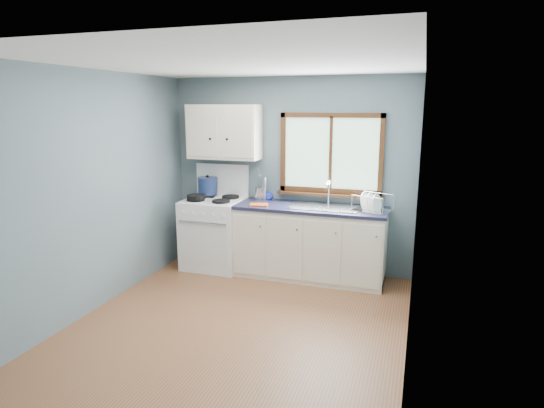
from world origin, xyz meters
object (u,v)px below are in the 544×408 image
(sink, at_px, (325,212))
(utensil_crock, at_px, (259,193))
(thermos, at_px, (264,189))
(dish_rack, at_px, (372,206))
(base_cabinets, at_px, (310,246))
(skillet, at_px, (196,197))
(stockpot, at_px, (208,185))
(gas_range, at_px, (215,231))

(sink, relative_size, utensil_crock, 2.10)
(thermos, distance_m, dish_rack, 1.43)
(utensil_crock, bearing_deg, dish_rack, -8.98)
(base_cabinets, relative_size, utensil_crock, 4.62)
(base_cabinets, distance_m, thermos, 0.96)
(skillet, distance_m, stockpot, 0.34)
(base_cabinets, xyz_separation_m, utensil_crock, (-0.75, 0.21, 0.59))
(sink, relative_size, thermos, 2.81)
(sink, xyz_separation_m, stockpot, (-1.65, 0.14, 0.22))
(base_cabinets, bearing_deg, sink, -0.13)
(base_cabinets, distance_m, utensil_crock, 0.98)
(thermos, xyz_separation_m, dish_rack, (1.41, -0.21, -0.09))
(gas_range, distance_m, thermos, 0.88)
(gas_range, xyz_separation_m, skillet, (-0.17, -0.16, 0.49))
(utensil_crock, relative_size, dish_rack, 0.82)
(skillet, xyz_separation_m, stockpot, (0.00, 0.33, 0.09))
(skillet, bearing_deg, sink, 0.51)
(thermos, bearing_deg, gas_range, -161.92)
(sink, height_order, skillet, sink)
(gas_range, distance_m, skillet, 0.54)
(skillet, distance_m, dish_rack, 2.22)
(base_cabinets, relative_size, stockpot, 5.44)
(sink, xyz_separation_m, thermos, (-0.85, 0.19, 0.21))
(skillet, xyz_separation_m, utensil_crock, (0.72, 0.39, 0.02))
(stockpot, distance_m, thermos, 0.80)
(gas_range, height_order, skillet, gas_range)
(gas_range, distance_m, utensil_crock, 0.79)
(stockpot, bearing_deg, base_cabinets, -5.52)
(skillet, distance_m, thermos, 0.88)
(base_cabinets, xyz_separation_m, skillet, (-1.47, -0.18, 0.57))
(thermos, bearing_deg, skillet, -155.06)
(skillet, relative_size, stockpot, 1.09)
(sink, bearing_deg, base_cabinets, 179.87)
(base_cabinets, height_order, stockpot, stockpot)
(thermos, bearing_deg, utensil_crock, 162.38)
(sink, height_order, utensil_crock, utensil_crock)
(base_cabinets, xyz_separation_m, thermos, (-0.67, 0.19, 0.66))
(sink, bearing_deg, dish_rack, -2.39)
(gas_range, bearing_deg, thermos, 18.08)
(stockpot, bearing_deg, sink, -4.94)
(gas_range, xyz_separation_m, thermos, (0.63, 0.21, 0.58))
(sink, bearing_deg, stockpot, 175.06)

